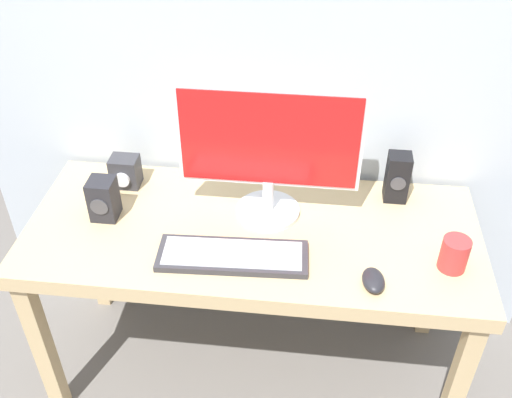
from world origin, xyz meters
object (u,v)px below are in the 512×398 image
Objects in this scene: coffee_mug at (454,254)px; audio_controller at (125,172)px; desk at (252,245)px; speaker_left at (103,199)px; monitor at (269,148)px; mouse at (373,280)px; keyboard_primary at (233,256)px; speaker_right at (397,177)px.

audio_controller is at bearing 164.64° from coffee_mug.
desk is at bearing 169.76° from coffee_mug.
speaker_left reaches higher than audio_controller.
desk is 2.55× the size of monitor.
monitor is 0.51m from mouse.
speaker_left is at bearing 173.90° from coffee_mug.
speaker_left is at bearing -170.65° from monitor.
speaker_right reaches higher than keyboard_primary.
coffee_mug reaches higher than keyboard_primary.
keyboard_primary reaches higher than desk.
speaker_right is at bearing 24.76° from desk.
audio_controller is at bearing -178.23° from speaker_right.
desk is 0.51m from speaker_left.
coffee_mug is at bearing 16.53° from mouse.
coffee_mug is at bearing 3.29° from keyboard_primary.
speaker_right is (0.09, 0.43, 0.07)m from mouse.
monitor is at bearing 131.16° from mouse.
coffee_mug is at bearing -65.95° from speaker_right.
speaker_left is (-0.49, 0.01, 0.15)m from desk.
desk is at bearing 74.22° from keyboard_primary.
audio_controller is at bearing 84.48° from speaker_left.
speaker_right is at bearing 15.95° from monitor.
monitor is at bearing 65.60° from desk.
keyboard_primary is 3.24× the size of speaker_left.
mouse is (0.33, -0.30, -0.23)m from monitor.
monitor is 5.44× the size of coffee_mug.
speaker_left reaches higher than coffee_mug.
coffee_mug is (1.08, -0.30, -0.00)m from audio_controller.
mouse is 0.70× the size of speaker_left.
keyboard_primary is 2.66× the size of speaker_right.
keyboard_primary is 0.63m from speaker_right.
speaker_right is 0.36m from coffee_mug.
mouse is (0.42, -0.06, 0.01)m from keyboard_primary.
audio_controller is 1.05× the size of coffee_mug.
audio_controller is at bearing 148.37° from mouse.
desk is 0.64m from coffee_mug.
keyboard_primary is at bearing -176.71° from coffee_mug.
coffee_mug is (0.15, -0.33, -0.03)m from speaker_right.
audio_controller reaches higher than mouse.
monitor reaches higher than coffee_mug.
desk is 0.44m from mouse.
speaker_left is at bearing -95.52° from audio_controller.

